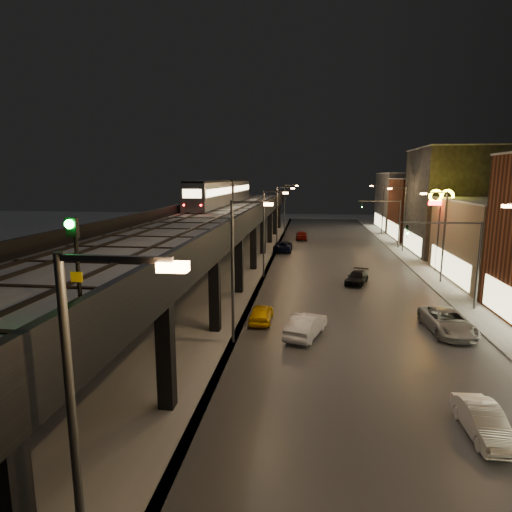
{
  "coord_description": "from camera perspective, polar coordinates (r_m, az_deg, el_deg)",
  "views": [
    {
      "loc": [
        3.92,
        -12.28,
        10.37
      ],
      "look_at": [
        0.32,
        16.48,
        5.0
      ],
      "focal_mm": 30.0,
      "sensor_mm": 36.0,
      "label": 1
    }
  ],
  "objects": [
    {
      "name": "ground",
      "position": [
        16.55,
        -9.35,
        -28.47
      ],
      "size": [
        220.0,
        220.0,
        0.0
      ],
      "primitive_type": "plane",
      "color": "silver"
    },
    {
      "name": "road_surface",
      "position": [
        48.53,
        11.21,
        -2.01
      ],
      "size": [
        17.0,
        120.0,
        0.06
      ],
      "primitive_type": "cube",
      "color": "#46474D",
      "rests_on": "ground"
    },
    {
      "name": "sidewalk_right",
      "position": [
        50.26,
        22.66,
        -2.15
      ],
      "size": [
        4.0,
        120.0,
        0.14
      ],
      "primitive_type": "cube",
      "color": "#9FA1A8",
      "rests_on": "ground"
    },
    {
      "name": "under_viaduct_pavement",
      "position": [
        49.41,
        -4.61,
        -1.62
      ],
      "size": [
        11.0,
        120.0,
        0.06
      ],
      "primitive_type": "cube",
      "color": "#9FA1A8",
      "rests_on": "ground"
    },
    {
      "name": "elevated_viaduct",
      "position": [
        45.48,
        -5.52,
        4.45
      ],
      "size": [
        9.0,
        100.0,
        6.3
      ],
      "color": "black",
      "rests_on": "ground"
    },
    {
      "name": "viaduct_trackbed",
      "position": [
        45.53,
        -5.51,
        5.43
      ],
      "size": [
        8.4,
        100.0,
        0.32
      ],
      "color": "#B2B7C1",
      "rests_on": "elevated_viaduct"
    },
    {
      "name": "viaduct_parapet_streetside",
      "position": [
        44.77,
        -0.03,
        5.99
      ],
      "size": [
        0.3,
        100.0,
        1.1
      ],
      "primitive_type": "cube",
      "color": "black",
      "rests_on": "elevated_viaduct"
    },
    {
      "name": "viaduct_parapet_far",
      "position": [
        46.66,
        -10.75,
        5.99
      ],
      "size": [
        0.3,
        100.0,
        1.1
      ],
      "primitive_type": "cube",
      "color": "black",
      "rests_on": "elevated_viaduct"
    },
    {
      "name": "building_d",
      "position": [
        63.62,
        25.69,
        6.5
      ],
      "size": [
        12.2,
        13.2,
        14.16
      ],
      "color": "#323234",
      "rests_on": "ground"
    },
    {
      "name": "building_e",
      "position": [
        77.13,
        22.32,
        5.78
      ],
      "size": [
        12.2,
        12.2,
        10.16
      ],
      "color": "brown",
      "rests_on": "ground"
    },
    {
      "name": "building_f",
      "position": [
        90.66,
        20.07,
        6.84
      ],
      "size": [
        12.2,
        16.2,
        11.16
      ],
      "color": "#4D4C4F",
      "rests_on": "ground"
    },
    {
      "name": "streetlight_left_0",
      "position": [
        9.92,
        -21.69,
        -21.51
      ],
      "size": [
        2.57,
        0.28,
        9.0
      ],
      "color": "#38383A",
      "rests_on": "ground"
    },
    {
      "name": "streetlight_left_1",
      "position": [
        26.17,
        -2.57,
        -0.84
      ],
      "size": [
        2.57,
        0.28,
        9.0
      ],
      "color": "#38383A",
      "rests_on": "ground"
    },
    {
      "name": "streetlight_left_2",
      "position": [
        43.8,
        1.4,
        3.76
      ],
      "size": [
        2.57,
        0.28,
        9.0
      ],
      "color": "#38383A",
      "rests_on": "ground"
    },
    {
      "name": "streetlight_right_2",
      "position": [
        45.43,
        23.5,
        3.14
      ],
      "size": [
        2.56,
        0.28,
        9.0
      ],
      "color": "#38383A",
      "rests_on": "ground"
    },
    {
      "name": "streetlight_left_3",
      "position": [
        61.65,
        3.09,
        5.7
      ],
      "size": [
        2.57,
        0.28,
        9.0
      ],
      "color": "#38383A",
      "rests_on": "ground"
    },
    {
      "name": "streetlight_right_3",
      "position": [
        62.82,
        18.96,
        5.24
      ],
      "size": [
        2.56,
        0.28,
        9.0
      ],
      "color": "#38383A",
      "rests_on": "ground"
    },
    {
      "name": "streetlight_left_4",
      "position": [
        79.57,
        4.02,
        6.77
      ],
      "size": [
        2.57,
        0.28,
        9.0
      ],
      "color": "#38383A",
      "rests_on": "ground"
    },
    {
      "name": "streetlight_right_4",
      "position": [
        80.48,
        16.39,
        6.42
      ],
      "size": [
        2.56,
        0.28,
        9.0
      ],
      "color": "#38383A",
      "rests_on": "ground"
    },
    {
      "name": "traffic_light_rig_a",
      "position": [
        36.77,
        25.94,
        0.24
      ],
      "size": [
        6.1,
        0.34,
        7.0
      ],
      "color": "#38383A",
      "rests_on": "ground"
    },
    {
      "name": "traffic_light_rig_b",
      "position": [
        65.64,
        17.63,
        4.87
      ],
      "size": [
        6.1,
        0.34,
        7.0
      ],
      "color": "#38383A",
      "rests_on": "ground"
    },
    {
      "name": "subway_train",
      "position": [
        62.64,
        -4.35,
        8.55
      ],
      "size": [
        2.78,
        33.85,
        3.32
      ],
      "color": "gray",
      "rests_on": "viaduct_trackbed"
    },
    {
      "name": "rail_signal",
      "position": [
        12.02,
        -23.04,
        0.98
      ],
      "size": [
        0.32,
        0.41,
        2.74
      ],
      "color": "black",
      "rests_on": "viaduct_trackbed"
    },
    {
      "name": "car_taxi",
      "position": [
        31.11,
        0.7,
        -7.72
      ],
      "size": [
        1.56,
        3.81,
        1.29
      ],
      "primitive_type": "imported",
      "rotation": [
        0.0,
        0.0,
        3.13
      ],
      "color": "#F7BF04",
      "rests_on": "ground"
    },
    {
      "name": "car_near_white",
      "position": [
        28.58,
        6.7,
        -9.23
      ],
      "size": [
        2.9,
        4.9,
        1.52
      ],
      "primitive_type": "imported",
      "rotation": [
        0.0,
        0.0,
        2.84
      ],
      "color": "silver",
      "rests_on": "ground"
    },
    {
      "name": "car_mid_silver",
      "position": [
        60.32,
        3.61,
        1.29
      ],
      "size": [
        2.49,
        5.35,
        1.48
      ],
      "primitive_type": "imported",
      "rotation": [
        0.0,
        0.0,
        3.14
      ],
      "color": "black",
      "rests_on": "ground"
    },
    {
      "name": "car_far_white",
      "position": [
        71.91,
        6.09,
        2.76
      ],
      "size": [
        1.95,
        4.55,
        1.53
      ],
      "primitive_type": "imported",
      "rotation": [
        0.0,
        0.0,
        3.17
      ],
      "color": "#6D0E07",
      "rests_on": "ground"
    },
    {
      "name": "car_onc_silver",
      "position": [
        20.61,
        28.06,
        -19.05
      ],
      "size": [
        1.46,
        3.83,
        1.25
      ],
      "primitive_type": "imported",
      "rotation": [
        0.0,
        0.0,
        0.04
      ],
      "color": "white",
      "rests_on": "ground"
    },
    {
      "name": "car_onc_dark",
      "position": [
        31.72,
        24.17,
        -8.08
      ],
      "size": [
        2.93,
        5.67,
        1.53
      ],
      "primitive_type": "imported",
      "rotation": [
        0.0,
        0.0,
        0.07
      ],
      "color": "#A2A4A8",
      "rests_on": "ground"
    },
    {
      "name": "car_onc_white",
      "position": [
        43.05,
        13.3,
        -2.89
      ],
      "size": [
        2.93,
        4.57,
        1.23
      ],
      "primitive_type": "imported",
      "rotation": [
        0.0,
        0.0,
        -0.31
      ],
      "color": "black",
      "rests_on": "ground"
    },
    {
      "name": "sign_mcdonalds",
      "position": [
        50.64,
        23.41,
        6.08
      ],
      "size": [
        2.68,
        0.38,
        9.06
      ],
      "color": "#38383A",
      "rests_on": "ground"
    }
  ]
}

